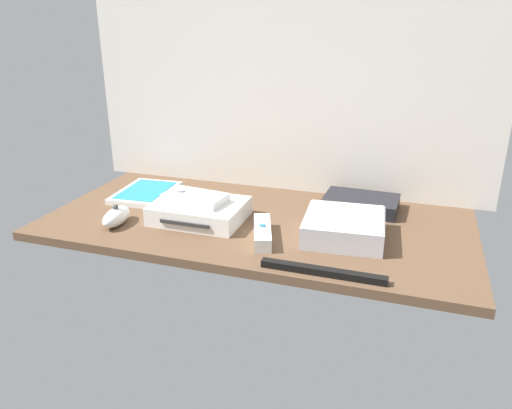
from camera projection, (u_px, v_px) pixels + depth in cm
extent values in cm
cube|color=brown|center=(256.00, 224.00, 118.61)|extent=(100.00, 48.00, 2.00)
cube|color=silver|center=(286.00, 72.00, 128.64)|extent=(110.00, 1.20, 64.00)
cube|color=white|center=(200.00, 211.00, 117.84)|extent=(21.01, 16.02, 4.40)
cube|color=#2D2D2D|center=(184.00, 224.00, 110.56)|extent=(12.00, 0.61, 0.80)
cube|color=silver|center=(344.00, 227.00, 107.92)|extent=(18.25, 18.25, 5.00)
cube|color=silver|center=(345.00, 216.00, 106.98)|extent=(17.52, 17.52, 0.30)
cube|color=white|center=(146.00, 193.00, 134.39)|extent=(14.79, 19.83, 1.40)
cube|color=#2384CC|center=(146.00, 190.00, 134.11)|extent=(12.17, 17.02, 0.16)
cube|color=black|center=(361.00, 203.00, 124.06)|extent=(18.40, 12.60, 3.40)
cube|color=#19D833|center=(357.00, 212.00, 118.63)|extent=(8.01, 0.67, 0.60)
cube|color=white|center=(262.00, 232.00, 107.88)|extent=(8.15, 15.17, 3.00)
cylinder|color=#387FDB|center=(262.00, 225.00, 107.27)|extent=(1.40, 1.40, 0.40)
ellipsoid|color=white|center=(116.00, 217.00, 115.05)|extent=(5.15, 10.31, 4.00)
sphere|color=#4C4C4C|center=(115.00, 207.00, 114.20)|extent=(1.40, 1.40, 1.40)
cube|color=white|center=(195.00, 198.00, 117.02)|extent=(15.30, 9.77, 2.00)
cylinder|color=#99999E|center=(181.00, 191.00, 118.21)|extent=(2.24, 2.24, 0.40)
cube|color=black|center=(323.00, 272.00, 93.07)|extent=(24.01, 1.93, 1.40)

